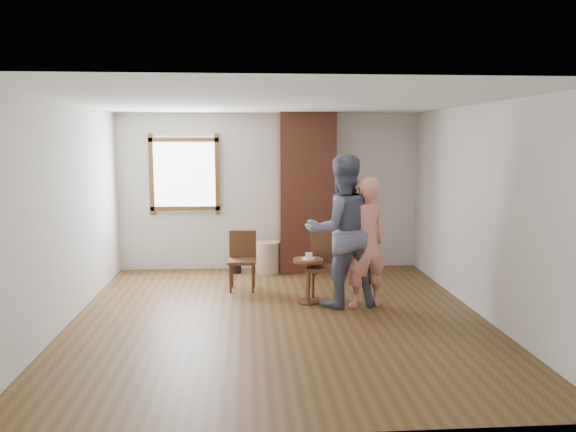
% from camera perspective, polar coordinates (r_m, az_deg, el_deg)
% --- Properties ---
extents(ground, '(5.50, 5.50, 0.00)m').
position_cam_1_polar(ground, '(6.97, -0.91, -10.32)').
color(ground, brown).
rests_on(ground, ground).
extents(room_shell, '(5.04, 5.52, 2.62)m').
position_cam_1_polar(room_shell, '(7.24, -1.67, 4.95)').
color(room_shell, silver).
rests_on(room_shell, ground).
extents(brick_chimney, '(0.90, 0.50, 2.60)m').
position_cam_1_polar(brick_chimney, '(9.21, 1.91, 2.36)').
color(brick_chimney, '#994B36').
rests_on(brick_chimney, ground).
extents(stoneware_crock, '(0.40, 0.40, 0.51)m').
position_cam_1_polar(stoneware_crock, '(9.22, -2.03, -4.20)').
color(stoneware_crock, tan).
rests_on(stoneware_crock, ground).
extents(dark_pot, '(0.15, 0.15, 0.15)m').
position_cam_1_polar(dark_pot, '(9.25, -5.22, -5.34)').
color(dark_pot, black).
rests_on(dark_pot, ground).
extents(dining_chair_left, '(0.42, 0.42, 0.85)m').
position_cam_1_polar(dining_chair_left, '(8.21, -4.66, -4.14)').
color(dining_chair_left, brown).
rests_on(dining_chair_left, ground).
extents(dining_chair_right, '(0.54, 0.54, 0.94)m').
position_cam_1_polar(dining_chair_right, '(7.57, 3.78, -4.72)').
color(dining_chair_right, brown).
rests_on(dining_chair_right, ground).
extents(side_table, '(0.40, 0.40, 0.60)m').
position_cam_1_polar(side_table, '(7.48, 2.06, -5.86)').
color(side_table, brown).
rests_on(side_table, ground).
extents(cake_plate, '(0.18, 0.18, 0.01)m').
position_cam_1_polar(cake_plate, '(7.43, 2.06, -4.35)').
color(cake_plate, white).
rests_on(cake_plate, side_table).
extents(cake_slice, '(0.08, 0.07, 0.06)m').
position_cam_1_polar(cake_slice, '(7.43, 2.14, -4.09)').
color(cake_slice, white).
rests_on(cake_slice, cake_plate).
extents(man, '(1.08, 0.91, 1.98)m').
position_cam_1_polar(man, '(7.31, 5.45, -1.52)').
color(man, '#15173A').
rests_on(man, ground).
extents(person_pink, '(0.72, 0.58, 1.70)m').
position_cam_1_polar(person_pink, '(7.29, 7.81, -2.69)').
color(person_pink, '#FA937D').
rests_on(person_pink, ground).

